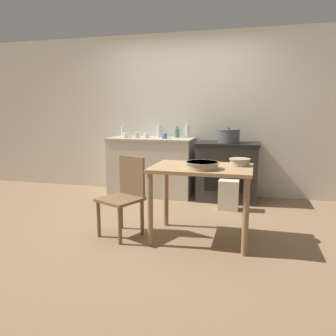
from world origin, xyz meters
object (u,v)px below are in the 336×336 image
(bottle_far_left, at_px, (177,133))
(bottle_left, at_px, (187,132))
(stove, at_px, (228,171))
(chair, at_px, (125,194))
(mixing_bowl_large, at_px, (202,165))
(mixing_bowl_small, at_px, (240,162))
(stock_pot, at_px, (229,136))
(bottle_mid_left, at_px, (159,131))
(cup_center_right, at_px, (126,135))
(flour_sack, at_px, (228,195))
(bottle_center_left, at_px, (124,131))
(cup_center, at_px, (164,136))
(cup_right, at_px, (137,135))
(cup_mid_right, at_px, (146,135))
(work_table, at_px, (202,178))

(bottle_far_left, bearing_deg, bottle_left, 13.95)
(stove, relative_size, chair, 1.07)
(chair, bearing_deg, mixing_bowl_large, 19.66)
(mixing_bowl_small, distance_m, bottle_far_left, 2.01)
(stock_pot, bearing_deg, stove, 93.86)
(bottle_mid_left, height_order, cup_center_right, bottle_mid_left)
(bottle_mid_left, bearing_deg, bottle_far_left, -6.06)
(stock_pot, bearing_deg, mixing_bowl_large, -94.07)
(flour_sack, xyz_separation_m, bottle_left, (-0.74, 0.76, 0.81))
(bottle_center_left, bearing_deg, stove, -5.76)
(cup_center, xyz_separation_m, cup_right, (-0.46, 0.02, 0.00))
(bottle_mid_left, bearing_deg, mixing_bowl_small, -51.31)
(mixing_bowl_large, bearing_deg, stove, 86.26)
(stove, xyz_separation_m, chair, (-0.96, -1.72, 0.01))
(stove, distance_m, cup_center_right, 1.68)
(cup_mid_right, bearing_deg, stock_pot, -2.11)
(cup_mid_right, relative_size, cup_right, 0.94)
(flour_sack, xyz_separation_m, mixing_bowl_large, (-0.18, -1.26, 0.61))
(stock_pot, xyz_separation_m, mixing_bowl_small, (0.23, -1.42, -0.16))
(work_table, height_order, cup_right, cup_right)
(cup_right, bearing_deg, stock_pot, -1.31)
(work_table, xyz_separation_m, bottle_left, (-0.54, 1.88, 0.36))
(stove, bearing_deg, cup_center_right, -176.66)
(flour_sack, distance_m, bottle_mid_left, 1.64)
(stove, xyz_separation_m, cup_center, (-0.97, -0.06, 0.52))
(stock_pot, distance_m, bottle_center_left, 1.77)
(flour_sack, bearing_deg, stock_pot, 97.15)
(stove, height_order, flour_sack, stove)
(chair, height_order, flour_sack, chair)
(chair, relative_size, cup_center, 10.70)
(stove, bearing_deg, flour_sack, -83.32)
(stock_pot, bearing_deg, work_table, -95.33)
(flour_sack, distance_m, mixing_bowl_large, 1.42)
(cup_mid_right, bearing_deg, cup_right, -174.48)
(mixing_bowl_large, distance_m, bottle_center_left, 2.56)
(mixing_bowl_large, bearing_deg, flour_sack, 81.99)
(cup_mid_right, bearing_deg, bottle_far_left, 26.86)
(flour_sack, height_order, mixing_bowl_large, mixing_bowl_large)
(mixing_bowl_small, height_order, cup_center, cup_center)
(bottle_mid_left, height_order, cup_right, bottle_mid_left)
(flour_sack, relative_size, bottle_center_left, 1.89)
(stove, bearing_deg, bottle_center_left, 174.24)
(stock_pot, height_order, mixing_bowl_large, stock_pot)
(stove, height_order, cup_right, cup_right)
(work_table, distance_m, cup_right, 2.08)
(bottle_center_left, xyz_separation_m, cup_right, (0.32, -0.22, -0.04))
(work_table, bearing_deg, bottle_center_left, 131.42)
(bottle_far_left, xyz_separation_m, cup_mid_right, (-0.44, -0.22, -0.03))
(stock_pot, xyz_separation_m, cup_right, (-1.44, 0.03, -0.02))
(stock_pot, relative_size, bottle_left, 1.34)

